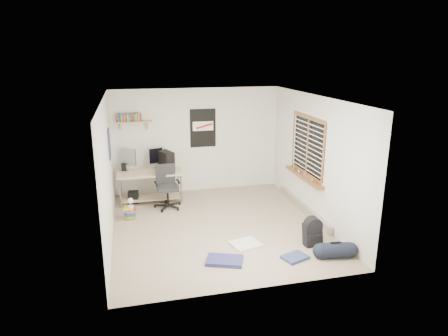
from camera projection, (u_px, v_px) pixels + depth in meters
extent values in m
cube|color=gray|center=(218.00, 226.00, 7.86)|extent=(4.00, 4.50, 0.01)
cube|color=white|center=(217.00, 98.00, 7.16)|extent=(4.00, 4.50, 0.01)
cube|color=silver|center=(197.00, 140.00, 9.62)|extent=(4.00, 0.01, 2.50)
cube|color=silver|center=(107.00, 172.00, 7.06)|extent=(0.01, 4.50, 2.50)
cube|color=silver|center=(315.00, 159.00, 7.96)|extent=(0.01, 4.50, 2.50)
cube|color=tan|center=(151.00, 186.00, 9.08)|extent=(1.50, 0.76, 0.66)
cube|color=#A5A6AB|center=(129.00, 163.00, 9.09)|extent=(0.35, 0.27, 0.39)
cube|color=#97979B|center=(157.00, 162.00, 9.23)|extent=(0.37, 0.19, 0.39)
cube|color=black|center=(166.00, 161.00, 9.11)|extent=(0.36, 0.50, 0.47)
cube|color=black|center=(140.00, 177.00, 8.75)|extent=(0.38, 0.22, 0.02)
cube|color=black|center=(124.00, 168.00, 9.08)|extent=(0.11, 0.11, 0.20)
cube|color=black|center=(165.00, 167.00, 9.20)|extent=(0.11, 0.11, 0.17)
cube|color=black|center=(167.00, 186.00, 8.66)|extent=(0.67, 0.67, 0.95)
cube|color=tan|center=(134.00, 122.00, 9.04)|extent=(0.80, 0.22, 0.24)
cube|color=black|center=(203.00, 128.00, 9.55)|extent=(0.62, 0.03, 0.92)
cube|color=navy|center=(109.00, 144.00, 8.12)|extent=(0.02, 0.42, 0.60)
cube|color=brown|center=(307.00, 146.00, 8.18)|extent=(0.10, 1.50, 1.26)
cube|color=#B7B2A8|center=(303.00, 208.00, 8.55)|extent=(0.08, 2.50, 0.18)
cube|color=black|center=(312.00, 234.00, 7.04)|extent=(0.31, 0.25, 0.41)
cylinder|color=black|center=(335.00, 250.00, 6.61)|extent=(0.30, 0.30, 0.51)
cube|color=silver|center=(245.00, 244.00, 7.07)|extent=(0.58, 0.53, 0.04)
cube|color=navy|center=(225.00, 261.00, 6.49)|extent=(0.68, 0.56, 0.06)
cube|color=navy|center=(295.00, 257.00, 6.60)|extent=(0.48, 0.42, 0.05)
cube|color=brown|center=(130.00, 212.00, 8.16)|extent=(0.51, 0.47, 0.29)
cube|color=white|center=(131.00, 202.00, 8.08)|extent=(0.17, 0.23, 0.21)
cube|color=black|center=(133.00, 197.00, 9.04)|extent=(0.25, 0.25, 0.25)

